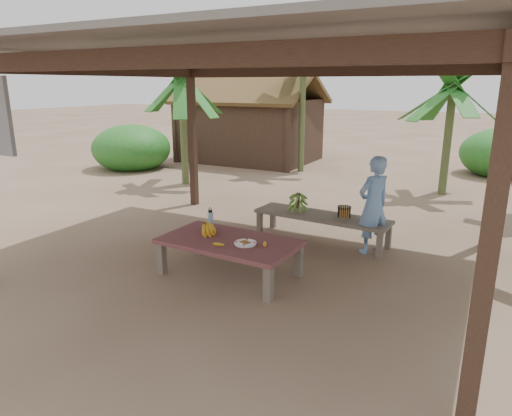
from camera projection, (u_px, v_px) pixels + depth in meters
The scene contains 17 objects.
ground at pixel (263, 263), 6.55m from camera, with size 80.00×80.00×0.00m, color brown.
pavilion at pixel (262, 60), 5.82m from camera, with size 6.60×5.60×2.95m.
work_table at pixel (229, 244), 6.04m from camera, with size 1.84×1.07×0.50m.
bench at pixel (322, 218), 7.36m from camera, with size 2.24×0.75×0.45m.
ripe_banana_bunch at pixel (205, 228), 6.21m from camera, with size 0.30×0.26×0.18m, color gold, non-canonical shape.
plate at pixel (245, 243), 5.83m from camera, with size 0.29×0.29×0.04m.
loose_banana_front at pixel (219, 244), 5.78m from camera, with size 0.04×0.15×0.04m, color gold.
loose_banana_side at pixel (265, 244), 5.79m from camera, with size 0.04×0.14×0.04m, color gold.
water_flask at pixel (210, 219), 6.52m from camera, with size 0.08×0.08×0.29m.
green_banana_stalk at pixel (298, 202), 7.52m from camera, with size 0.29×0.29×0.33m, color #598C2D, non-canonical shape.
cooking_pot at pixel (344, 212), 7.18m from camera, with size 0.20×0.20×0.17m, color black.
skewer_rack at pixel (344, 212), 7.07m from camera, with size 0.18×0.08×0.24m, color #A57F47, non-canonical shape.
woman at pixel (373, 205), 6.80m from camera, with size 0.54×0.36×1.49m, color #678EC3.
hut at pixel (251, 127), 15.11m from camera, with size 4.40×3.43×2.85m.
banana_plant_n at pixel (452, 97), 10.09m from camera, with size 1.80×1.80×2.68m.
banana_plant_nw at pixel (304, 56), 12.61m from camera, with size 1.80×1.80×3.75m.
banana_plant_w at pixel (182, 90), 11.17m from camera, with size 1.80×1.80×2.82m.
Camera 1 is at (2.75, -5.46, 2.49)m, focal length 32.00 mm.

